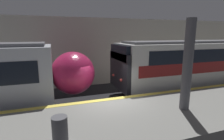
# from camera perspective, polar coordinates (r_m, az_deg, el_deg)

# --- Properties ---
(ground_plane) EXTENTS (120.00, 120.00, 0.00)m
(ground_plane) POSITION_cam_1_polar(r_m,az_deg,el_deg) (9.13, -0.65, -15.30)
(ground_plane) COLOR black
(platform) EXTENTS (40.00, 3.99, 1.06)m
(platform) POSITION_cam_1_polar(r_m,az_deg,el_deg) (7.24, 4.55, -18.33)
(platform) COLOR slate
(platform) RESTS_ON ground
(station_rear_barrier) EXTENTS (50.00, 0.15, 5.41)m
(station_rear_barrier) POSITION_cam_1_polar(r_m,az_deg,el_deg) (14.11, -8.44, 5.69)
(station_rear_barrier) COLOR #B2AD9E
(station_rear_barrier) RESTS_ON ground
(support_pillar_near) EXTENTS (0.39, 0.39, 3.71)m
(support_pillar_near) POSITION_cam_1_polar(r_m,az_deg,el_deg) (7.66, 23.45, 1.39)
(support_pillar_near) COLOR #56565B
(support_pillar_near) RESTS_ON platform
(trash_bin) EXTENTS (0.44, 0.44, 0.85)m
(trash_bin) POSITION_cam_1_polar(r_m,az_deg,el_deg) (5.39, -16.61, -18.52)
(trash_bin) COLOR #4C4C51
(trash_bin) RESTS_ON platform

